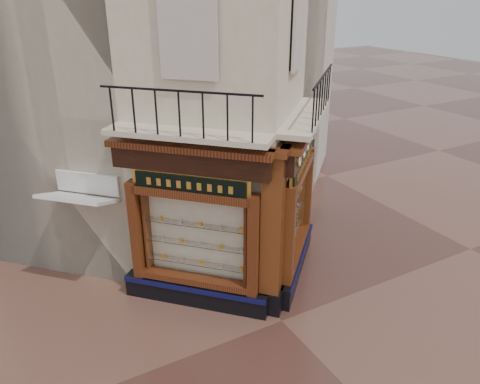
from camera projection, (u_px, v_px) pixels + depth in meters
ground at (282, 321)px, 10.59m from camera, size 80.00×80.00×0.00m
main_building at (168, 23)px, 13.11m from camera, size 11.31×11.31×12.00m
neighbour_left at (62, 39)px, 14.19m from camera, size 11.31×11.31×11.00m
neighbour_right at (210, 32)px, 16.39m from camera, size 11.31×11.31×11.00m
shopfront_left at (193, 229)px, 10.42m from camera, size 2.86×2.86×3.98m
shopfront_right at (297, 203)px, 11.67m from camera, size 2.86×2.86×3.98m
corner_pilaster at (272, 236)px, 10.20m from camera, size 0.85×0.85×3.98m
balcony at (251, 124)px, 10.08m from camera, size 5.94×2.97×1.03m
clock_a at (299, 159)px, 9.83m from camera, size 0.27×0.27×0.33m
clock_b at (304, 150)px, 10.37m from camera, size 0.31×0.31×0.38m
clock_c at (307, 143)px, 10.85m from camera, size 0.32×0.32×0.40m
clock_d at (312, 134)px, 11.48m from camera, size 0.26×0.26×0.31m
clock_e at (315, 128)px, 12.00m from camera, size 0.27×0.27×0.33m
awning at (92, 290)px, 11.67m from camera, size 1.83×1.83×0.38m
signboard_left at (190, 184)px, 9.90m from camera, size 1.94×1.94×0.52m
signboard_right at (302, 161)px, 11.20m from camera, size 2.11×2.11×0.56m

